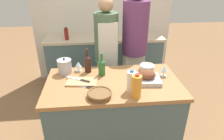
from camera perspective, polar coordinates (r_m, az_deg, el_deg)
kitchen_island at (r=2.33m, az=0.29°, el=-12.56°), size 1.40×0.78×0.86m
back_counter at (r=3.60m, az=-2.13°, el=2.73°), size 1.98×0.60×0.90m
back_wall at (r=3.70m, az=-2.72°, el=16.70°), size 2.48×0.10×2.55m
roasting_pan at (r=2.10m, az=9.84°, el=-2.10°), size 0.30×0.27×0.13m
wicker_basket at (r=1.84m, az=-3.55°, el=-6.88°), size 0.23×0.23×0.05m
cutting_board at (r=2.09m, az=-8.60°, el=-3.35°), size 0.33×0.22×0.02m
stock_pot at (r=2.30m, az=-13.36°, el=1.01°), size 0.16×0.16×0.18m
mixing_bowl at (r=2.35m, az=9.98°, el=0.81°), size 0.18×0.18×0.07m
juice_jug at (r=1.81m, az=7.00°, el=-4.70°), size 0.09×0.09×0.24m
milk_jug at (r=1.90m, az=5.56°, el=-3.24°), size 0.09×0.09×0.22m
wine_bottle_green at (r=2.27m, az=-6.96°, el=1.97°), size 0.08×0.08×0.27m
wine_bottle_dark at (r=2.18m, az=-2.94°, el=0.95°), size 0.08×0.08×0.25m
wine_glass_left at (r=2.24m, az=14.73°, el=0.29°), size 0.08×0.08×0.12m
wine_glass_right at (r=2.30m, az=-9.61°, el=1.50°), size 0.08×0.08×0.12m
knife_chef at (r=2.12m, az=-9.46°, el=-2.65°), size 0.26×0.17×0.01m
knife_paring at (r=2.01m, az=-7.79°, el=-4.82°), size 0.20×0.10×0.01m
condiment_bottle_tall at (r=3.50m, az=-13.09°, el=10.43°), size 0.05×0.05×0.15m
condiment_bottle_short at (r=3.31m, az=-12.89°, el=9.98°), size 0.06×0.06×0.20m
person_cook_aproned at (r=2.76m, az=-1.57°, el=5.20°), size 0.32×0.33×1.62m
person_cook_guest at (r=2.82m, az=6.44°, el=7.35°), size 0.35×0.35×1.77m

